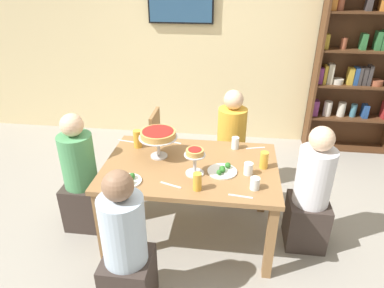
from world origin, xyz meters
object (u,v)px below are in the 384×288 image
cutlery_fork_near (256,148)px  bookshelf (359,67)px  dining_table (191,174)px  water_glass_clear_far (255,183)px  water_glass_clear_spare (248,169)px  diner_far_right (231,149)px  beer_glass_amber_tall (138,139)px  personal_pizza_stand (195,157)px  cutlery_spare_fork (127,141)px  deep_dish_pizza_stand (158,136)px  salad_plate_far_diner (129,180)px  cutlery_knife_far (172,142)px  cutlery_knife_near (171,185)px  water_glass_clear_near (235,143)px  diner_near_left (126,253)px  chair_far_left (166,145)px  television (181,3)px  diner_head_west (81,180)px  cutlery_fork_far (241,196)px  diner_head_east (310,197)px  beer_glass_amber_spare (264,160)px  beer_glass_amber_short (197,182)px  salad_plate_near_diner (223,170)px

cutlery_fork_near → bookshelf: bearing=-144.5°
dining_table → cutlery_fork_near: bearing=34.1°
water_glass_clear_far → water_glass_clear_spare: water_glass_clear_spare is taller
diner_far_right → beer_glass_amber_tall: (-0.86, -0.54, 0.33)m
dining_table → personal_pizza_stand: (0.05, -0.13, 0.25)m
cutlery_fork_near → cutlery_spare_fork: size_ratio=1.00×
deep_dish_pizza_stand → salad_plate_far_diner: deep_dish_pizza_stand is taller
dining_table → cutlery_knife_far: bearing=119.9°
cutlery_knife_near → water_glass_clear_near: bearing=73.8°
diner_near_left → cutlery_spare_fork: size_ratio=6.39×
water_glass_clear_spare → cutlery_spare_fork: water_glass_clear_spare is taller
chair_far_left → bookshelf: bearing=118.2°
television → beer_glass_amber_tall: 2.10m
chair_far_left → beer_glass_amber_tall: size_ratio=5.21×
water_glass_clear_spare → bookshelf: bearing=56.4°
television → diner_near_left: bearing=-88.7°
diner_far_right → cutlery_knife_far: bearing=-53.9°
diner_head_west → water_glass_clear_far: size_ratio=12.09×
dining_table → chair_far_left: size_ratio=1.69×
water_glass_clear_spare → cutlery_fork_far: water_glass_clear_spare is taller
cutlery_knife_far → cutlery_spare_fork: bearing=17.3°
diner_far_right → salad_plate_far_diner: (-0.77, -1.12, 0.27)m
diner_head_west → diner_head_east: size_ratio=1.00×
bookshelf → cutlery_spare_fork: size_ratio=12.29×
beer_glass_amber_spare → diner_near_left: bearing=-138.1°
television → water_glass_clear_spare: (0.88, -2.19, -1.04)m
beer_glass_amber_short → cutlery_knife_near: beer_glass_amber_short is taller
chair_far_left → salad_plate_near_diner: size_ratio=3.58×
diner_head_east → cutlery_fork_far: bearing=34.0°
diner_near_left → water_glass_clear_spare: 1.14m
cutlery_knife_near → beer_glass_amber_short: bearing=11.5°
salad_plate_near_diner → salad_plate_far_diner: 0.75m
deep_dish_pizza_stand → cutlery_spare_fork: size_ratio=1.86×
diner_near_left → cutlery_knife_near: 0.60m
diner_head_east → personal_pizza_stand: bearing=8.3°
salad_plate_near_diner → beer_glass_amber_tall: (-0.80, 0.34, 0.07)m
personal_pizza_stand → water_glass_clear_far: personal_pizza_stand is taller
diner_head_east → water_glass_clear_near: diner_head_east is taller
water_glass_clear_spare → cutlery_knife_near: 0.64m
diner_head_west → beer_glass_amber_tall: bearing=27.8°
bookshelf → chair_far_left: size_ratio=2.54×
cutlery_knife_near → deep_dish_pizza_stand: bearing=132.5°
diner_near_left → salad_plate_far_diner: 0.58m
cutlery_spare_fork → salad_plate_near_diner: bearing=164.4°
diner_far_right → cutlery_spare_fork: bearing=-66.0°
beer_glass_amber_short → cutlery_fork_far: (0.32, -0.05, -0.07)m
personal_pizza_stand → water_glass_clear_spare: personal_pizza_stand is taller
chair_far_left → diner_head_west: bearing=-38.4°
television → cutlery_knife_far: size_ratio=4.66×
water_glass_clear_near → water_glass_clear_spare: 0.45m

